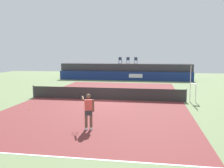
% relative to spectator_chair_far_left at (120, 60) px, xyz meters
% --- Properties ---
extents(ground_plane, '(48.00, 48.00, 0.00)m').
position_rel_spectator_chair_far_left_xyz_m(ground_plane, '(0.80, -12.46, -2.69)').
color(ground_plane, '#6B7F51').
extents(court_inner, '(12.00, 22.00, 0.00)m').
position_rel_spectator_chair_far_left_xyz_m(court_inner, '(0.80, -15.46, -2.69)').
color(court_inner, maroon).
rests_on(court_inner, ground).
extents(line_near_baseline, '(12.00, 0.10, 0.00)m').
position_rel_spectator_chair_far_left_xyz_m(line_near_baseline, '(0.80, -26.41, -2.69)').
color(line_near_baseline, white).
rests_on(line_near_baseline, court_inner).
extents(sponsor_wall, '(18.00, 0.22, 1.20)m').
position_rel_spectator_chair_far_left_xyz_m(sponsor_wall, '(0.81, -1.96, -2.09)').
color(sponsor_wall, navy).
rests_on(sponsor_wall, ground).
extents(spectator_platform, '(18.00, 2.80, 2.20)m').
position_rel_spectator_chair_far_left_xyz_m(spectator_platform, '(0.80, -0.16, -1.59)').
color(spectator_platform, '#38383D').
rests_on(spectator_platform, ground).
extents(spectator_chair_far_left, '(0.45, 0.45, 0.89)m').
position_rel_spectator_chair_far_left_xyz_m(spectator_chair_far_left, '(0.00, 0.00, 0.00)').
color(spectator_chair_far_left, '#2D3D56').
rests_on(spectator_chair_far_left, spectator_platform).
extents(spectator_chair_left, '(0.47, 0.47, 0.89)m').
position_rel_spectator_chair_far_left_xyz_m(spectator_chair_left, '(1.09, 0.04, 0.00)').
color(spectator_chair_left, '#2D3D56').
rests_on(spectator_chair_left, spectator_platform).
extents(spectator_chair_center, '(0.48, 0.48, 0.89)m').
position_rel_spectator_chair_far_left_xyz_m(spectator_chair_center, '(2.22, -0.35, 0.00)').
color(spectator_chair_center, '#2D3D56').
rests_on(spectator_chair_center, spectator_platform).
extents(umpire_chair, '(0.48, 0.48, 2.76)m').
position_rel_spectator_chair_far_left_xyz_m(umpire_chair, '(7.37, -15.45, -1.11)').
color(umpire_chair, white).
rests_on(umpire_chair, ground).
extents(tennis_net, '(12.40, 0.02, 0.95)m').
position_rel_spectator_chair_far_left_xyz_m(tennis_net, '(0.80, -15.46, -2.22)').
color(tennis_net, '#2D2D2D').
rests_on(tennis_net, ground).
extents(net_post_near, '(0.10, 0.10, 1.00)m').
position_rel_spectator_chair_far_left_xyz_m(net_post_near, '(-5.40, -15.46, -2.19)').
color(net_post_near, '#4C4C51').
rests_on(net_post_near, ground).
extents(net_post_far, '(0.10, 0.10, 1.00)m').
position_rel_spectator_chair_far_left_xyz_m(net_post_far, '(7.00, -15.46, -2.19)').
color(net_post_far, '#4C4C51').
rests_on(net_post_far, ground).
extents(tennis_player, '(0.98, 1.09, 1.77)m').
position_rel_spectator_chair_far_left_xyz_m(tennis_player, '(1.33, -23.10, -1.73)').
color(tennis_player, white).
rests_on(tennis_player, court_inner).
extents(tennis_ball, '(0.07, 0.07, 0.07)m').
position_rel_spectator_chair_far_left_xyz_m(tennis_ball, '(-3.57, -19.67, -2.66)').
color(tennis_ball, '#D8EA33').
rests_on(tennis_ball, court_inner).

